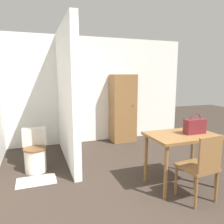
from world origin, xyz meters
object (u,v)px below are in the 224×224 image
at_px(dining_table, 182,141).
at_px(toilet, 35,153).
at_px(wooden_cabinet, 123,108).
at_px(wooden_chair, 201,165).
at_px(handbag, 195,126).

relative_size(dining_table, toilet, 1.41).
xyz_separation_m(toilet, wooden_cabinet, (2.06, 1.08, 0.51)).
distance_m(dining_table, wooden_chair, 0.50).
bearing_deg(toilet, wooden_cabinet, 27.61).
xyz_separation_m(dining_table, wooden_chair, (-0.04, -0.46, -0.18)).
height_order(dining_table, toilet, dining_table).
bearing_deg(toilet, dining_table, -32.18).
relative_size(toilet, handbag, 2.19).
height_order(dining_table, handbag, handbag).
distance_m(dining_table, handbag, 0.29).
relative_size(dining_table, wooden_cabinet, 0.60).
bearing_deg(handbag, toilet, 149.44).
relative_size(dining_table, handbag, 3.09).
distance_m(toilet, wooden_cabinet, 2.38).
bearing_deg(toilet, wooden_chair, -41.21).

